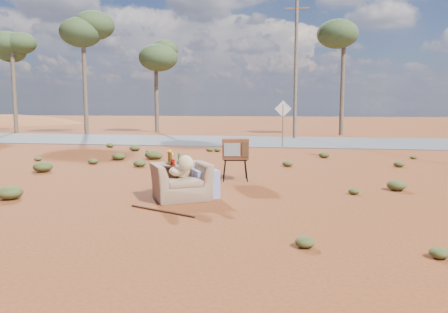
# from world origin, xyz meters

# --- Properties ---
(ground) EXTENTS (140.00, 140.00, 0.00)m
(ground) POSITION_xyz_m (0.00, 0.00, 0.00)
(ground) COLOR brown
(ground) RESTS_ON ground
(highway) EXTENTS (140.00, 7.00, 0.04)m
(highway) POSITION_xyz_m (0.00, 15.00, 0.02)
(highway) COLOR #565659
(highway) RESTS_ON ground
(armchair) EXTENTS (1.50, 1.42, 1.01)m
(armchair) POSITION_xyz_m (-0.10, 0.13, 0.47)
(armchair) COLOR #846348
(armchair) RESTS_ON ground
(tv_unit) EXTENTS (0.77, 0.66, 1.10)m
(tv_unit) POSITION_xyz_m (0.62, 2.53, 0.82)
(tv_unit) COLOR black
(tv_unit) RESTS_ON ground
(side_table) EXTENTS (0.56, 0.56, 0.98)m
(side_table) POSITION_xyz_m (-0.44, 0.33, 0.72)
(side_table) COLOR #3B2315
(side_table) RESTS_ON ground
(rusty_bar) EXTENTS (1.43, 0.68, 0.04)m
(rusty_bar) POSITION_xyz_m (-0.22, -1.11, 0.02)
(rusty_bar) COLOR #462312
(rusty_bar) RESTS_ON ground
(road_sign) EXTENTS (0.78, 0.06, 2.19)m
(road_sign) POSITION_xyz_m (1.50, 12.00, 1.50)
(road_sign) COLOR brown
(road_sign) RESTS_ON ground
(eucalyptus_far_left) EXTENTS (3.20, 3.20, 7.10)m
(eucalyptus_far_left) POSITION_xyz_m (-18.00, 20.00, 5.94)
(eucalyptus_far_left) COLOR brown
(eucalyptus_far_left) RESTS_ON ground
(eucalyptus_left) EXTENTS (3.20, 3.20, 8.10)m
(eucalyptus_left) POSITION_xyz_m (-12.00, 19.00, 6.92)
(eucalyptus_left) COLOR brown
(eucalyptus_left) RESTS_ON ground
(eucalyptus_near_left) EXTENTS (3.20, 3.20, 6.60)m
(eucalyptus_near_left) POSITION_xyz_m (-8.00, 22.00, 5.45)
(eucalyptus_near_left) COLOR brown
(eucalyptus_near_left) RESTS_ON ground
(eucalyptus_center) EXTENTS (3.20, 3.20, 7.60)m
(eucalyptus_center) POSITION_xyz_m (5.00, 21.00, 6.43)
(eucalyptus_center) COLOR brown
(eucalyptus_center) RESTS_ON ground
(utility_pole_center) EXTENTS (1.40, 0.20, 8.00)m
(utility_pole_center) POSITION_xyz_m (2.00, 17.50, 4.15)
(utility_pole_center) COLOR brown
(utility_pole_center) RESTS_ON ground
(scrub_patch) EXTENTS (17.49, 8.07, 0.33)m
(scrub_patch) POSITION_xyz_m (-0.82, 4.41, 0.14)
(scrub_patch) COLOR #474C21
(scrub_patch) RESTS_ON ground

